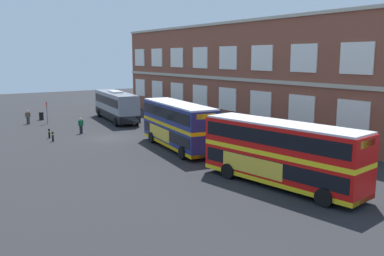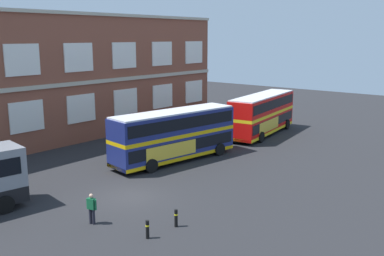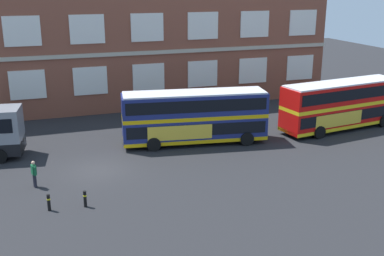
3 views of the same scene
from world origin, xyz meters
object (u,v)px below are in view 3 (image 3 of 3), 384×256
at_px(double_decker_near, 194,116).
at_px(safety_bollard_west, 85,199).
at_px(second_passenger, 34,173).
at_px(safety_bollard_east, 49,202).
at_px(double_decker_middle, 341,104).

xyz_separation_m(double_decker_near, safety_bollard_west, (-9.34, -8.42, -1.66)).
xyz_separation_m(second_passenger, safety_bollard_east, (0.66, -3.51, -0.44)).
bearing_deg(double_decker_near, safety_bollard_west, -137.98).
relative_size(safety_bollard_west, safety_bollard_east, 1.00).
bearing_deg(double_decker_near, second_passenger, -158.40).
distance_m(double_decker_middle, safety_bollard_east, 25.48).
height_order(double_decker_near, second_passenger, double_decker_near).
relative_size(double_decker_middle, safety_bollard_east, 11.84).
bearing_deg(double_decker_middle, safety_bollard_east, -162.13).
height_order(double_decker_middle, safety_bollard_east, double_decker_middle).
bearing_deg(second_passenger, safety_bollard_west, -54.96).
xyz_separation_m(double_decker_middle, safety_bollard_west, (-22.27, -7.98, -1.66)).
relative_size(second_passenger, safety_bollard_west, 1.79).
xyz_separation_m(double_decker_near, second_passenger, (-11.93, -4.72, -1.22)).
distance_m(double_decker_middle, second_passenger, 25.25).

